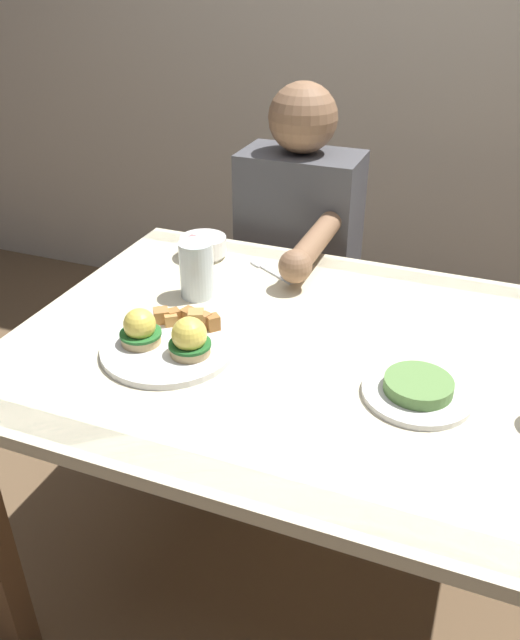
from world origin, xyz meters
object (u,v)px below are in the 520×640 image
at_px(fruit_bowl, 203,246).
at_px(side_plate, 418,390).
at_px(eggs_benedict_plate, 169,340).
at_px(fork, 270,271).
at_px(diner_person, 297,256).
at_px(water_glass_near, 197,273).
at_px(dining_table, 304,388).

height_order(fruit_bowl, side_plate, fruit_bowl).
relative_size(eggs_benedict_plate, side_plate, 1.35).
xyz_separation_m(eggs_benedict_plate, fruit_bowl, (-0.13, 0.43, 0.00)).
bearing_deg(fruit_bowl, side_plate, -33.05).
xyz_separation_m(fork, diner_person, (-0.03, 0.30, -0.09)).
height_order(eggs_benedict_plate, fork, eggs_benedict_plate).
distance_m(eggs_benedict_plate, side_plate, 0.49).
bearing_deg(side_plate, water_glass_near, 159.20).
xyz_separation_m(eggs_benedict_plate, water_glass_near, (-0.05, 0.23, 0.03)).
relative_size(dining_table, eggs_benedict_plate, 4.44).
distance_m(fruit_bowl, diner_person, 0.35).
xyz_separation_m(eggs_benedict_plate, fork, (0.06, 0.41, -0.02)).
height_order(water_glass_near, diner_person, diner_person).
height_order(eggs_benedict_plate, fruit_bowl, eggs_benedict_plate).
distance_m(water_glass_near, diner_person, 0.51).
bearing_deg(dining_table, fork, 122.76).
relative_size(side_plate, diner_person, 0.18).
bearing_deg(fork, dining_table, -57.24).
bearing_deg(diner_person, water_glass_near, -99.80).
xyz_separation_m(eggs_benedict_plate, side_plate, (0.49, 0.03, -0.01)).
relative_size(dining_table, diner_person, 1.05).
bearing_deg(fruit_bowl, fork, -6.13).
relative_size(dining_table, fruit_bowl, 10.00).
distance_m(dining_table, diner_person, 0.64).
xyz_separation_m(dining_table, diner_person, (-0.22, 0.60, 0.02)).
height_order(fork, diner_person, diner_person).
distance_m(side_plate, diner_person, 0.83).
bearing_deg(water_glass_near, eggs_benedict_plate, -77.59).
bearing_deg(fruit_bowl, dining_table, -39.61).
bearing_deg(side_plate, fruit_bowl, 146.95).
distance_m(eggs_benedict_plate, fruit_bowl, 0.45).
bearing_deg(fork, diner_person, 95.24).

